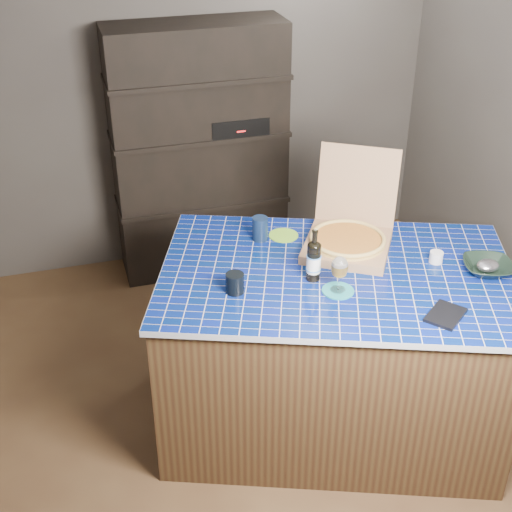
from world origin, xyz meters
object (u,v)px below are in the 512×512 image
object	(u,v)px
dvd_case	(446,315)
bowl	(487,267)
mead_bottle	(314,260)
kitchen_island	(332,348)
wine_glass	(340,268)
pizza_box	(348,236)

from	to	relation	value
dvd_case	bowl	world-z (taller)	bowl
mead_bottle	bowl	size ratio (longest dim) A/B	1.13
kitchen_island	mead_bottle	size ratio (longest dim) A/B	7.48
kitchen_island	wine_glass	distance (m)	0.64
mead_bottle	dvd_case	world-z (taller)	mead_bottle
pizza_box	wine_glass	size ratio (longest dim) A/B	3.60
mead_bottle	bowl	bearing A→B (deg)	-12.40
pizza_box	wine_glass	world-z (taller)	pizza_box
mead_bottle	pizza_box	bearing A→B (deg)	39.99
kitchen_island	mead_bottle	distance (m)	0.60
bowl	wine_glass	bearing A→B (deg)	176.27
mead_bottle	bowl	world-z (taller)	mead_bottle
pizza_box	bowl	bearing A→B (deg)	-5.04
pizza_box	wine_glass	xyz separation A→B (m)	(-0.21, -0.37, 0.07)
mead_bottle	kitchen_island	bearing A→B (deg)	10.74
wine_glass	dvd_case	world-z (taller)	wine_glass
kitchen_island	mead_bottle	bearing A→B (deg)	-148.59
pizza_box	bowl	distance (m)	0.71
pizza_box	mead_bottle	size ratio (longest dim) A/B	2.45
pizza_box	mead_bottle	xyz separation A→B (m)	(-0.28, -0.24, 0.04)
wine_glass	dvd_case	xyz separation A→B (m)	(0.39, -0.33, -0.12)
wine_glass	kitchen_island	bearing A→B (deg)	69.12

